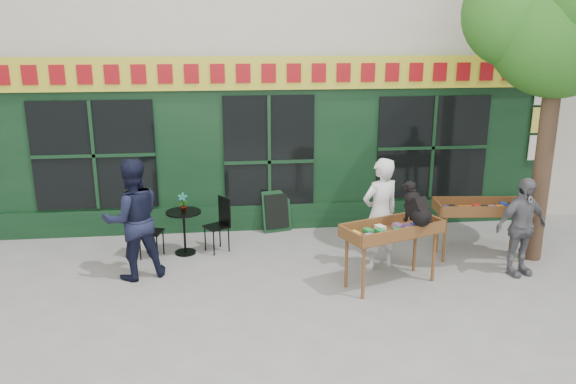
# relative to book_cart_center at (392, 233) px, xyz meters

# --- Properties ---
(ground) EXTENTS (80.00, 80.00, 0.00)m
(ground) POSITION_rel_book_cart_center_xyz_m (-1.59, 0.42, -0.82)
(ground) COLOR slate
(ground) RESTS_ON ground
(street_tree) EXTENTS (3.05, 2.90, 5.60)m
(street_tree) POSITION_rel_book_cart_center_xyz_m (2.75, 0.78, 3.29)
(street_tree) COLOR #382619
(street_tree) RESTS_ON ground
(book_cart_center) EXTENTS (1.62, 1.11, 0.99)m
(book_cart_center) POSITION_rel_book_cart_center_xyz_m (0.00, 0.00, 0.00)
(book_cart_center) COLOR brown
(book_cart_center) RESTS_ON ground
(dog) EXTENTS (0.53, 0.68, 0.60)m
(dog) POSITION_rel_book_cart_center_xyz_m (0.35, -0.05, 0.47)
(dog) COLOR black
(dog) RESTS_ON book_cart_center
(woman) EXTENTS (0.78, 0.64, 1.82)m
(woman) POSITION_rel_book_cart_center_xyz_m (0.00, 0.65, 0.09)
(woman) COLOR silver
(woman) RESTS_ON ground
(book_cart_right) EXTENTS (1.56, 0.78, 0.99)m
(book_cart_right) POSITION_rel_book_cart_center_xyz_m (1.81, 0.89, 0.00)
(book_cart_right) COLOR brown
(book_cart_right) RESTS_ON ground
(man_right) EXTENTS (0.99, 0.59, 1.57)m
(man_right) POSITION_rel_book_cart_center_xyz_m (2.11, 0.14, -0.04)
(man_right) COLOR #58585D
(man_right) RESTS_ON ground
(bistro_table) EXTENTS (0.60, 0.60, 0.76)m
(bistro_table) POSITION_rel_book_cart_center_xyz_m (-3.16, 1.64, -0.28)
(bistro_table) COLOR black
(bistro_table) RESTS_ON ground
(bistro_chair_left) EXTENTS (0.44, 0.44, 0.95)m
(bistro_chair_left) POSITION_rel_book_cart_center_xyz_m (-3.80, 1.56, -0.26)
(bistro_chair_left) COLOR black
(bistro_chair_left) RESTS_ON ground
(bistro_chair_right) EXTENTS (0.50, 0.50, 0.95)m
(bistro_chair_right) POSITION_rel_book_cart_center_xyz_m (-2.53, 1.73, -0.26)
(bistro_chair_right) COLOR black
(bistro_chair_right) RESTS_ON ground
(potted_plant) EXTENTS (0.17, 0.12, 0.32)m
(potted_plant) POSITION_rel_book_cart_center_xyz_m (-3.16, 1.64, 0.10)
(potted_plant) COLOR gray
(potted_plant) RESTS_ON bistro_table
(man_left) EXTENTS (1.11, 0.99, 1.89)m
(man_left) POSITION_rel_book_cart_center_xyz_m (-3.86, 0.74, 0.12)
(man_left) COLOR black
(man_left) RESTS_ON ground
(chalkboard) EXTENTS (0.59, 0.31, 0.79)m
(chalkboard) POSITION_rel_book_cart_center_xyz_m (-1.47, 2.61, -0.42)
(chalkboard) COLOR black
(chalkboard) RESTS_ON ground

